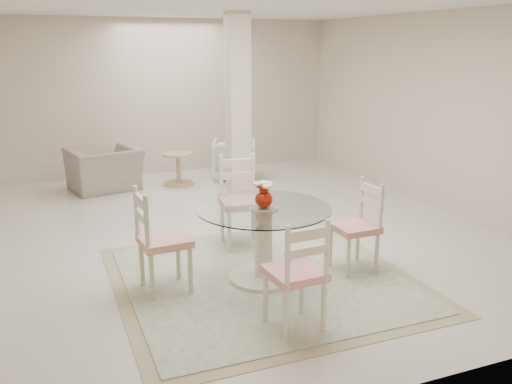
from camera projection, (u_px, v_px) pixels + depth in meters
name	position (u px, v px, depth m)	size (l,w,h in m)	color
ground	(237.00, 229.00, 6.82)	(7.00, 7.00, 0.00)	beige
room_shell	(235.00, 79.00, 6.33)	(6.02, 7.02, 2.71)	beige
column	(238.00, 109.00, 7.81)	(0.30, 0.30, 2.70)	beige
area_rug	(263.00, 279.00, 5.36)	(2.84, 2.84, 0.02)	tan
dining_table	(264.00, 244.00, 5.26)	(1.29, 1.29, 0.75)	beige
red_vase	(264.00, 195.00, 5.13)	(0.20, 0.19, 0.26)	#A11904
dining_chair_east	(360.00, 219.00, 5.47)	(0.43, 0.43, 1.03)	beige
dining_chair_north	(240.00, 194.00, 6.16)	(0.51, 0.51, 1.15)	beige
dining_chair_west	(157.00, 233.00, 4.95)	(0.47, 0.47, 1.10)	beige
dining_chair_south	(299.00, 267.00, 4.26)	(0.45, 0.45, 1.06)	beige
recliner_taupe	(105.00, 169.00, 8.59)	(1.04, 0.91, 0.68)	gray
armchair_white	(234.00, 159.00, 9.39)	(0.72, 0.74, 0.67)	silver
side_table	(178.00, 170.00, 8.94)	(0.51, 0.51, 0.53)	tan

